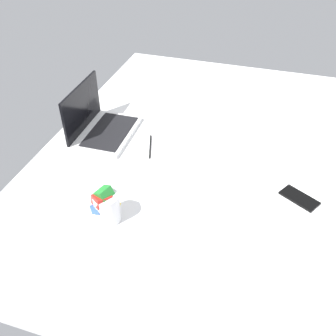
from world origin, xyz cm
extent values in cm
cube|color=white|center=(0.00, 0.00, 9.00)|extent=(180.00, 140.00, 18.00)
cube|color=silver|center=(-4.25, 47.33, 19.00)|extent=(33.41, 23.59, 2.00)
cube|color=black|center=(-4.22, 45.83, 20.20)|extent=(29.30, 17.52, 0.40)
cube|color=black|center=(-4.44, 58.33, 30.50)|extent=(33.01, 1.59, 21.00)
cylinder|color=silver|center=(-52.76, 24.81, 23.50)|extent=(9.00, 9.00, 11.00)
cube|color=blue|center=(-52.63, 24.57, 21.07)|extent=(6.40, 7.01, 6.00)
cube|color=yellow|center=(-52.07, 23.92, 22.81)|extent=(5.26, 6.58, 5.48)
cube|color=blue|center=(-53.96, 26.52, 24.55)|extent=(7.36, 6.61, 5.33)
cube|color=blue|center=(-52.13, 26.12, 26.30)|extent=(7.27, 7.46, 6.95)
cube|color=red|center=(-53.89, 25.73, 28.04)|extent=(7.65, 7.04, 4.55)
cube|color=#268C33|center=(-52.54, 25.31, 29.78)|extent=(6.50, 6.39, 4.95)
cube|color=black|center=(-22.44, -38.99, 18.40)|extent=(13.02, 15.51, 0.80)
cube|color=black|center=(-7.62, 25.11, 18.30)|extent=(16.39, 5.71, 0.60)
camera|label=1|loc=(-134.16, -22.28, 115.13)|focal=40.20mm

